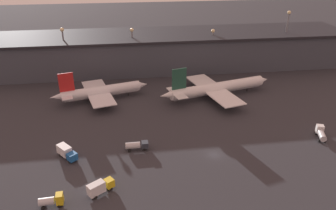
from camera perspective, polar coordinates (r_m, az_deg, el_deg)
ground at (r=98.92m, az=8.03°, el=-8.57°), size 600.00×600.00×0.00m
terminal_building at (r=167.52m, az=0.93°, el=9.58°), size 175.90×31.96×17.15m
airplane_0 at (r=133.10m, az=-11.64°, el=2.32°), size 38.63×28.70×13.06m
airplane_1 at (r=134.52m, az=8.49°, el=2.93°), size 49.10×34.91×14.37m
service_vehicle_1 at (r=99.75m, az=-5.44°, el=-7.00°), size 6.85×2.37×2.65m
service_vehicle_2 at (r=85.06m, az=-11.78°, el=-13.81°), size 6.89×5.69×3.54m
service_vehicle_3 at (r=84.69m, az=-19.56°, el=-15.41°), size 5.70×2.40×3.30m
service_vehicle_4 at (r=115.92m, az=25.11°, el=-4.46°), size 4.26×7.22×3.37m
service_vehicle_5 at (r=100.10m, az=-17.26°, el=-7.83°), size 6.68×7.46×3.49m
lamp_post_0 at (r=160.47m, az=-17.64°, el=9.90°), size 1.80×1.80×22.75m
lamp_post_1 at (r=158.33m, az=-6.21°, el=10.51°), size 1.80×1.80×21.64m
lamp_post_2 at (r=164.21m, az=7.71°, el=10.64°), size 1.80×1.80×19.94m
lamp_post_3 at (r=176.75m, az=19.89°, el=11.89°), size 1.80×1.80×27.69m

